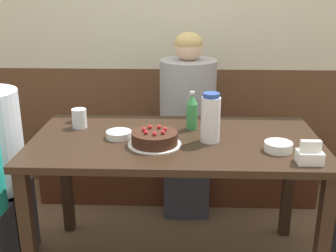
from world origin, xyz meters
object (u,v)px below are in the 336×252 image
Objects in this scene: birthday_cake at (155,139)px; water_pitcher at (211,118)px; soju_bottle at (192,111)px; napkin_holder at (310,155)px; bench_seat at (177,167)px; glass_tumbler_short at (79,118)px; glass_water_tall at (78,115)px; bowl_soup_white at (119,135)px; person_teal_shirt at (187,127)px; bowl_rice_small at (278,147)px.

water_pitcher is at bearing 13.04° from birthday_cake.
napkin_holder is (0.51, -0.44, -0.06)m from soju_bottle.
soju_bottle is at bearing -82.93° from bench_seat.
water_pitcher reaches higher than bench_seat.
water_pitcher is (0.27, 0.06, 0.09)m from birthday_cake.
birthday_cake is 0.49m from glass_tumbler_short.
glass_water_tall is at bearing 170.51° from soju_bottle.
birthday_cake reaches higher than bowl_soup_white.
bowl_soup_white is 0.76m from person_teal_shirt.
glass_tumbler_short reaches higher than bench_seat.
water_pitcher reaches higher than bowl_rice_small.
glass_tumbler_short is at bearing 163.52° from bowl_rice_small.
person_teal_shirt is (0.63, 0.38, -0.20)m from glass_water_tall.
bowl_rice_small is (0.40, -0.30, -0.08)m from soju_bottle.
water_pitcher reaches higher than glass_water_tall.
birthday_cake is at bearing -25.00° from bowl_soup_white.
water_pitcher is 1.88× the size of bowl_rice_small.
water_pitcher is 2.25× the size of napkin_holder.
napkin_holder is (0.69, -0.19, 0.00)m from birthday_cake.
glass_water_tall reaches higher than bowl_rice_small.
birthday_cake is 0.58m from glass_water_tall.
person_teal_shirt is (0.07, -0.19, 0.37)m from bench_seat.
person_teal_shirt is at bearing 92.08° from soju_bottle.
soju_bottle is (-0.09, 0.18, -0.02)m from water_pitcher.
person_teal_shirt is (0.17, 0.73, -0.19)m from birthday_cake.
water_pitcher is 0.47m from bowl_soup_white.
person_teal_shirt reaches higher than birthday_cake.
bowl_rice_small is at bearing 127.63° from napkin_holder.
glass_water_tall is at bearing 142.58° from birthday_cake.
water_pitcher reaches higher than napkin_holder.
water_pitcher is at bearing -78.64° from bench_seat.
person_teal_shirt reaches higher than water_pitcher.
soju_bottle is 0.17× the size of person_teal_shirt.
water_pitcher is at bearing -3.08° from bowl_soup_white.
glass_tumbler_short is (-1.01, 0.30, 0.03)m from bowl_rice_small.
person_teal_shirt is at bearing 119.72° from napkin_holder.
person_teal_shirt is (0.59, 0.49, -0.21)m from glass_tumbler_short.
soju_bottle is at bearing 53.25° from birthday_cake.
water_pitcher is 0.50m from napkin_holder.
glass_water_tall is (-0.65, 0.11, -0.06)m from soju_bottle.
birthday_cake is at bearing -30.02° from glass_tumbler_short.
glass_tumbler_short is at bearing 158.65° from napkin_holder.
person_teal_shirt is at bearing 39.30° from glass_tumbler_short.
glass_tumbler_short is (-1.12, 0.44, 0.01)m from napkin_holder.
bowl_rice_small is (0.31, -0.12, -0.10)m from water_pitcher.
water_pitcher reaches higher than soju_bottle.
birthday_cake is at bearing -166.96° from water_pitcher.
bench_seat is 7.87× the size of water_pitcher.
birthday_cake reaches higher than bowl_rice_small.
bench_seat is at bearing 97.07° from soju_bottle.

